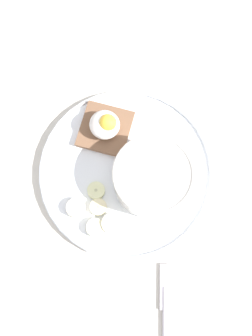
# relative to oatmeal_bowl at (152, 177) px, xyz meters

# --- Properties ---
(ground_plane) EXTENTS (1.20, 1.20, 0.02)m
(ground_plane) POSITION_rel_oatmeal_bowl_xyz_m (0.04, 0.01, -0.05)
(ground_plane) COLOR beige
(ground_plane) RESTS_ON ground
(plate) EXTENTS (0.29, 0.29, 0.02)m
(plate) POSITION_rel_oatmeal_bowl_xyz_m (0.04, 0.01, -0.03)
(plate) COLOR white
(plate) RESTS_ON ground_plane
(oatmeal_bowl) EXTENTS (0.13, 0.13, 0.06)m
(oatmeal_bowl) POSITION_rel_oatmeal_bowl_xyz_m (0.00, 0.00, 0.00)
(oatmeal_bowl) COLOR white
(oatmeal_bowl) RESTS_ON plate
(toast_slice) EXTENTS (0.11, 0.11, 0.01)m
(toast_slice) POSITION_rel_oatmeal_bowl_xyz_m (0.12, -0.03, -0.03)
(toast_slice) COLOR brown
(toast_slice) RESTS_ON plate
(poached_egg) EXTENTS (0.05, 0.05, 0.04)m
(poached_egg) POSITION_rel_oatmeal_bowl_xyz_m (0.11, -0.03, -0.00)
(poached_egg) COLOR white
(poached_egg) RESTS_ON toast_slice
(banana_slice_front) EXTENTS (0.04, 0.04, 0.01)m
(banana_slice_front) POSITION_rel_oatmeal_bowl_xyz_m (0.04, 0.09, -0.03)
(banana_slice_front) COLOR beige
(banana_slice_front) RESTS_ON plate
(banana_slice_left) EXTENTS (0.04, 0.04, 0.02)m
(banana_slice_left) POSITION_rel_oatmeal_bowl_xyz_m (0.07, 0.11, -0.03)
(banana_slice_left) COLOR #F2E4C7
(banana_slice_left) RESTS_ON plate
(banana_slice_back) EXTENTS (0.04, 0.04, 0.02)m
(banana_slice_back) POSITION_rel_oatmeal_bowl_xyz_m (0.03, 0.12, -0.03)
(banana_slice_back) COLOR #EFEAC1
(banana_slice_back) RESTS_ON plate
(banana_slice_right) EXTENTS (0.04, 0.04, 0.01)m
(banana_slice_right) POSITION_rel_oatmeal_bowl_xyz_m (0.06, 0.07, -0.03)
(banana_slice_right) COLOR beige
(banana_slice_right) RESTS_ON plate
(banana_slice_inner) EXTENTS (0.04, 0.04, 0.02)m
(banana_slice_inner) POSITION_rel_oatmeal_bowl_xyz_m (0.01, 0.09, -0.03)
(banana_slice_inner) COLOR #F2E9C7
(banana_slice_inner) RESTS_ON plate
(knife) EXTENTS (0.08, 0.11, 0.01)m
(knife) POSITION_rel_oatmeal_bowl_xyz_m (-0.13, 0.15, -0.04)
(knife) COLOR silver
(knife) RESTS_ON ground_plane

